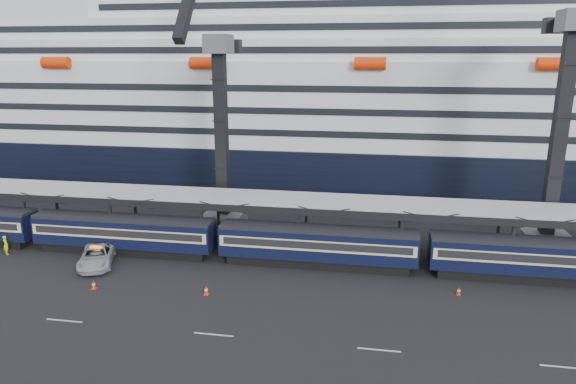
% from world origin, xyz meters
% --- Properties ---
extents(ground, '(260.00, 260.00, 0.00)m').
position_xyz_m(ground, '(0.00, 0.00, 0.00)').
color(ground, black).
rests_on(ground, ground).
extents(lane_markings, '(111.00, 4.27, 0.02)m').
position_xyz_m(lane_markings, '(8.15, -5.23, 0.01)').
color(lane_markings, beige).
rests_on(lane_markings, ground).
extents(train, '(133.05, 3.00, 4.05)m').
position_xyz_m(train, '(-4.65, 10.00, 2.20)').
color(train, black).
rests_on(train, ground).
extents(canopy, '(130.00, 6.25, 5.53)m').
position_xyz_m(canopy, '(0.00, 14.00, 5.25)').
color(canopy, '#9A9DA2').
rests_on(canopy, ground).
extents(cruise_ship, '(214.09, 28.84, 34.00)m').
position_xyz_m(cruise_ship, '(-1.08, 45.99, 12.34)').
color(cruise_ship, black).
rests_on(cruise_ship, ground).
extents(crane_dark_near, '(4.50, 17.75, 35.08)m').
position_xyz_m(crane_dark_near, '(-20.00, 18.59, 11.93)').
color(crane_dark_near, '#4B4E53').
rests_on(crane_dark_near, ground).
extents(crane_dark_mid, '(4.50, 18.24, 39.64)m').
position_xyz_m(crane_dark_mid, '(15.00, 17.59, 13.36)').
color(crane_dark_mid, '#4B4E53').
rests_on(crane_dark_mid, ground).
extents(pickup_truck, '(5.08, 7.09, 1.79)m').
position_xyz_m(pickup_truck, '(-29.17, 6.51, 0.90)').
color(pickup_truck, '#A0A2A7').
rests_on(pickup_truck, ground).
extents(worker, '(0.88, 0.81, 2.03)m').
position_xyz_m(worker, '(-39.79, 7.46, 1.01)').
color(worker, '#DAF60C').
rests_on(worker, ground).
extents(traffic_cone_b, '(0.41, 0.41, 0.81)m').
position_xyz_m(traffic_cone_b, '(-26.71, 1.57, 0.40)').
color(traffic_cone_b, '#EF3207').
rests_on(traffic_cone_b, ground).
extents(traffic_cone_c, '(0.42, 0.42, 0.84)m').
position_xyz_m(traffic_cone_c, '(-16.61, 2.17, 0.41)').
color(traffic_cone_c, '#EF3207').
rests_on(traffic_cone_c, ground).
extents(traffic_cone_d, '(0.36, 0.36, 0.72)m').
position_xyz_m(traffic_cone_d, '(4.70, 5.79, 0.36)').
color(traffic_cone_d, '#EF3207').
rests_on(traffic_cone_d, ground).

